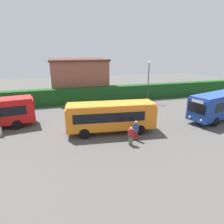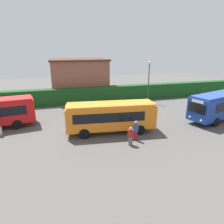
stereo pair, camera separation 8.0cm
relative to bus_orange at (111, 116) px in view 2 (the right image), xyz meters
The scene contains 8 objects.
ground_plane 2.70m from the bus_orange, 109.08° to the left, with size 81.55×81.55×0.00m, color #514F4C.
bus_orange is the anchor object (origin of this frame).
bus_blue 13.91m from the bus_orange, ahead, with size 10.44×5.26×3.16m.
person_right 3.39m from the bus_orange, 74.47° to the right, with size 0.53×0.36×1.65m.
person_far 3.00m from the bus_orange, 55.00° to the right, with size 0.43×0.46×1.88m.
hedge_row 12.03m from the bus_orange, 93.23° to the left, with size 52.77×1.54×2.40m, color #194A1B.
depot_building 16.49m from the bus_orange, 93.85° to the left, with size 9.16×8.08×6.42m.
lamppost 13.27m from the bus_orange, 48.52° to the left, with size 0.36×0.36×6.22m.
Camera 2 is at (-4.25, -19.77, 7.98)m, focal length 32.05 mm.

